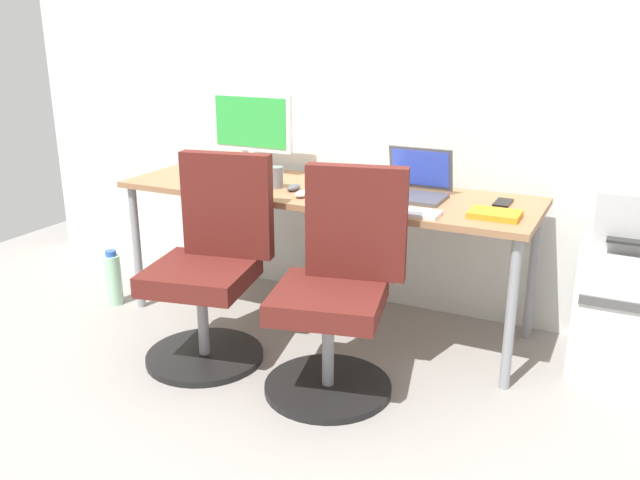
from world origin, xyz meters
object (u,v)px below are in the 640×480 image
Objects in this scene: side_cabinet at (632,308)px; open_laptop at (415,185)px; office_chair_right at (338,293)px; desktop_monitor at (252,127)px; coffee_mug at (201,171)px; water_bottle_on_floor at (113,279)px; office_chair_left at (211,270)px.

open_laptop reaches higher than side_cabinet.
open_laptop is (-0.99, -0.06, 0.46)m from side_cabinet.
office_chair_right is 1.30m from side_cabinet.
desktop_monitor reaches higher than office_chair_right.
desktop_monitor reaches higher than coffee_mug.
office_chair_right is at bearing -25.00° from coffee_mug.
side_cabinet is at bearing 9.53° from water_bottle_on_floor.
water_bottle_on_floor is 1.13m from desktop_monitor.
desktop_monitor is 0.99m from open_laptop.
office_chair_left is 1.58× the size of side_cabinet.
water_bottle_on_floor is (-2.58, -0.43, -0.15)m from side_cabinet.
office_chair_right is 10.22× the size of coffee_mug.
coffee_mug is (-1.00, 0.47, 0.33)m from office_chair_right.
open_laptop is (0.75, 0.62, 0.34)m from office_chair_left.
office_chair_right is at bearing -148.15° from side_cabinet.
office_chair_right is 3.03× the size of water_bottle_on_floor.
coffee_mug is at bearing -118.67° from desktop_monitor.
office_chair_right is at bearing -40.98° from desktop_monitor.
side_cabinet is 2.06m from desktop_monitor.
office_chair_left is at bearing -16.72° from water_bottle_on_floor.
office_chair_right is 1.15m from coffee_mug.
office_chair_left is at bearing -158.48° from side_cabinet.
open_laptop is (1.58, 0.37, 0.62)m from water_bottle_on_floor.
coffee_mug is (-0.15, -0.27, -0.20)m from desktop_monitor.
desktop_monitor is 1.55× the size of open_laptop.
coffee_mug is at bearing 24.25° from water_bottle_on_floor.
open_laptop is at bearing 39.78° from office_chair_left.
open_laptop is at bearing -176.29° from side_cabinet.
water_bottle_on_floor is at bearing 163.28° from office_chair_left.
office_chair_left and office_chair_right have the same top height.
coffee_mug is (0.47, 0.21, 0.61)m from water_bottle_on_floor.
open_laptop reaches higher than coffee_mug.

